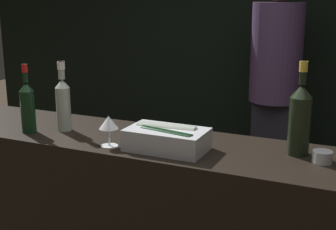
{
  "coord_description": "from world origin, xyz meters",
  "views": [
    {
      "loc": [
        0.84,
        -1.55,
        1.64
      ],
      "look_at": [
        0.0,
        0.28,
        1.13
      ],
      "focal_mm": 50.0,
      "sensor_mm": 36.0,
      "label": 1
    }
  ],
  "objects_px": {
    "wine_glass": "(109,124)",
    "red_wine_bottle_burgundy": "(28,105)",
    "candle_votive": "(322,157)",
    "white_wine_bottle": "(63,101)",
    "person_blond_tee": "(275,80)",
    "ice_bin_with_bottles": "(167,138)",
    "champagne_bottle": "(300,117)"
  },
  "relations": [
    {
      "from": "ice_bin_with_bottles",
      "to": "champagne_bottle",
      "type": "bearing_deg",
      "value": 18.41
    },
    {
      "from": "ice_bin_with_bottles",
      "to": "red_wine_bottle_burgundy",
      "type": "bearing_deg",
      "value": -177.0
    },
    {
      "from": "wine_glass",
      "to": "person_blond_tee",
      "type": "xyz_separation_m",
      "value": [
        0.3,
        1.97,
        -0.11
      ]
    },
    {
      "from": "person_blond_tee",
      "to": "champagne_bottle",
      "type": "bearing_deg",
      "value": -23.93
    },
    {
      "from": "champagne_bottle",
      "to": "red_wine_bottle_burgundy",
      "type": "distance_m",
      "value": 1.24
    },
    {
      "from": "wine_glass",
      "to": "white_wine_bottle",
      "type": "xyz_separation_m",
      "value": [
        -0.33,
        0.12,
        0.04
      ]
    },
    {
      "from": "red_wine_bottle_burgundy",
      "to": "person_blond_tee",
      "type": "bearing_deg",
      "value": 68.58
    },
    {
      "from": "candle_votive",
      "to": "white_wine_bottle",
      "type": "relative_size",
      "value": 0.23
    },
    {
      "from": "red_wine_bottle_burgundy",
      "to": "white_wine_bottle",
      "type": "height_order",
      "value": "white_wine_bottle"
    },
    {
      "from": "wine_glass",
      "to": "white_wine_bottle",
      "type": "distance_m",
      "value": 0.35
    },
    {
      "from": "candle_votive",
      "to": "person_blond_tee",
      "type": "height_order",
      "value": "person_blond_tee"
    },
    {
      "from": "ice_bin_with_bottles",
      "to": "white_wine_bottle",
      "type": "height_order",
      "value": "white_wine_bottle"
    },
    {
      "from": "candle_votive",
      "to": "white_wine_bottle",
      "type": "height_order",
      "value": "white_wine_bottle"
    },
    {
      "from": "person_blond_tee",
      "to": "ice_bin_with_bottles",
      "type": "bearing_deg",
      "value": -40.46
    },
    {
      "from": "candle_votive",
      "to": "champagne_bottle",
      "type": "bearing_deg",
      "value": 149.52
    },
    {
      "from": "candle_votive",
      "to": "wine_glass",
      "type": "bearing_deg",
      "value": -168.7
    },
    {
      "from": "ice_bin_with_bottles",
      "to": "candle_votive",
      "type": "xyz_separation_m",
      "value": [
        0.62,
        0.11,
        -0.03
      ]
    },
    {
      "from": "ice_bin_with_bottles",
      "to": "person_blond_tee",
      "type": "relative_size",
      "value": 0.19
    },
    {
      "from": "ice_bin_with_bottles",
      "to": "white_wine_bottle",
      "type": "relative_size",
      "value": 1.0
    },
    {
      "from": "candle_votive",
      "to": "person_blond_tee",
      "type": "distance_m",
      "value": 1.88
    },
    {
      "from": "red_wine_bottle_burgundy",
      "to": "white_wine_bottle",
      "type": "distance_m",
      "value": 0.17
    },
    {
      "from": "red_wine_bottle_burgundy",
      "to": "white_wine_bottle",
      "type": "xyz_separation_m",
      "value": [
        0.13,
        0.1,
        0.01
      ]
    },
    {
      "from": "ice_bin_with_bottles",
      "to": "wine_glass",
      "type": "distance_m",
      "value": 0.26
    },
    {
      "from": "wine_glass",
      "to": "red_wine_bottle_burgundy",
      "type": "bearing_deg",
      "value": 176.75
    },
    {
      "from": "wine_glass",
      "to": "person_blond_tee",
      "type": "height_order",
      "value": "person_blond_tee"
    },
    {
      "from": "champagne_bottle",
      "to": "person_blond_tee",
      "type": "relative_size",
      "value": 0.21
    },
    {
      "from": "ice_bin_with_bottles",
      "to": "person_blond_tee",
      "type": "xyz_separation_m",
      "value": [
        0.05,
        1.9,
        -0.06
      ]
    },
    {
      "from": "candle_votive",
      "to": "red_wine_bottle_burgundy",
      "type": "xyz_separation_m",
      "value": [
        -1.33,
        -0.15,
        0.11
      ]
    },
    {
      "from": "wine_glass",
      "to": "champagne_bottle",
      "type": "height_order",
      "value": "champagne_bottle"
    },
    {
      "from": "candle_votive",
      "to": "white_wine_bottle",
      "type": "distance_m",
      "value": 1.2
    },
    {
      "from": "candle_votive",
      "to": "champagne_bottle",
      "type": "xyz_separation_m",
      "value": [
        -0.11,
        0.06,
        0.13
      ]
    },
    {
      "from": "ice_bin_with_bottles",
      "to": "candle_votive",
      "type": "height_order",
      "value": "ice_bin_with_bottles"
    }
  ]
}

